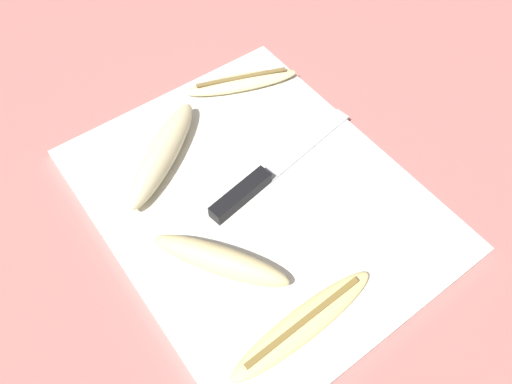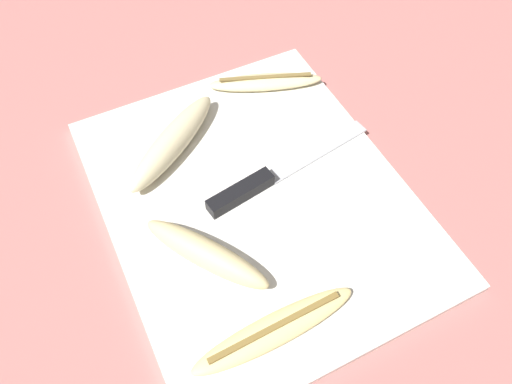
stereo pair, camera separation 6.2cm
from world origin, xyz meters
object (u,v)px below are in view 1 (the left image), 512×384
(banana_soft_right, at_px, (242,82))
(banana_cream_curved, at_px, (162,154))
(banana_golden_short, at_px, (303,324))
(knife, at_px, (258,182))
(banana_mellow_near, at_px, (220,260))

(banana_soft_right, bearing_deg, banana_cream_curved, -71.75)
(banana_cream_curved, bearing_deg, banana_soft_right, 108.25)
(banana_golden_short, bearing_deg, banana_cream_curved, -178.96)
(knife, bearing_deg, banana_golden_short, -31.13)
(knife, distance_m, banana_cream_curved, 0.13)
(knife, height_order, banana_golden_short, same)
(banana_mellow_near, bearing_deg, banana_cream_curved, 171.57)
(banana_golden_short, xyz_separation_m, banana_soft_right, (-0.34, 0.16, 0.00))
(banana_mellow_near, bearing_deg, banana_soft_right, 139.85)
(banana_golden_short, distance_m, banana_soft_right, 0.37)
(knife, bearing_deg, banana_cream_curved, -152.29)
(banana_golden_short, bearing_deg, banana_mellow_near, -164.47)
(knife, bearing_deg, banana_soft_right, 141.80)
(banana_soft_right, bearing_deg, banana_golden_short, -25.48)
(banana_cream_curved, bearing_deg, banana_golden_short, 1.04)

